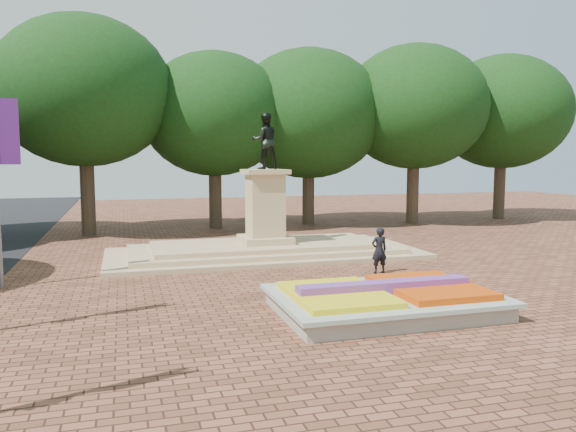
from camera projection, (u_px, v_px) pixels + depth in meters
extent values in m
plane|color=brown|center=(327.00, 298.00, 17.77)|extent=(90.00, 90.00, 0.00)
cube|color=gray|center=(384.00, 305.00, 16.12)|extent=(6.00, 4.00, 0.45)
cube|color=#B5C0AE|center=(384.00, 295.00, 16.10)|extent=(6.30, 4.30, 0.12)
cube|color=#D63E0B|center=(429.00, 287.00, 16.49)|extent=(2.60, 3.40, 0.22)
cube|color=yellow|center=(337.00, 295.00, 15.68)|extent=(2.60, 3.40, 0.18)
cube|color=#68338C|center=(384.00, 288.00, 16.07)|extent=(5.20, 0.55, 0.38)
cube|color=tan|center=(265.00, 254.00, 25.39)|extent=(14.00, 6.00, 0.20)
cube|color=tan|center=(265.00, 249.00, 25.37)|extent=(12.00, 5.00, 0.20)
cube|color=tan|center=(265.00, 245.00, 25.35)|extent=(10.00, 4.00, 0.20)
cube|color=tan|center=(265.00, 239.00, 25.33)|extent=(2.20, 2.20, 0.30)
cube|color=tan|center=(265.00, 205.00, 25.16)|extent=(1.50, 1.50, 2.80)
cube|color=tan|center=(265.00, 172.00, 25.01)|extent=(1.90, 1.90, 0.20)
imported|color=black|center=(265.00, 141.00, 24.86)|extent=(1.22, 0.95, 2.50)
cylinder|color=#34291C|center=(89.00, 200.00, 32.48)|extent=(0.80, 0.80, 4.00)
ellipsoid|color=black|center=(86.00, 118.00, 31.99)|extent=(8.80, 8.80, 7.48)
cylinder|color=#34291C|center=(210.00, 197.00, 34.45)|extent=(0.80, 0.80, 4.00)
ellipsoid|color=black|center=(209.00, 120.00, 33.96)|extent=(8.80, 8.80, 7.48)
cylinder|color=#34291C|center=(317.00, 195.00, 36.42)|extent=(0.80, 0.80, 4.00)
ellipsoid|color=black|center=(318.00, 122.00, 35.93)|extent=(8.80, 8.80, 7.48)
cylinder|color=#34291C|center=(414.00, 193.00, 38.40)|extent=(0.80, 0.80, 4.00)
ellipsoid|color=black|center=(415.00, 124.00, 37.90)|extent=(8.80, 8.80, 7.48)
cylinder|color=#34291C|center=(501.00, 191.00, 40.37)|extent=(0.80, 0.80, 4.00)
ellipsoid|color=black|center=(503.00, 125.00, 39.88)|extent=(8.80, 8.80, 7.48)
cube|color=#571B72|center=(8.00, 132.00, 18.76)|extent=(0.70, 0.04, 2.20)
imported|color=black|center=(379.00, 250.00, 21.50)|extent=(0.66, 0.44, 1.78)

